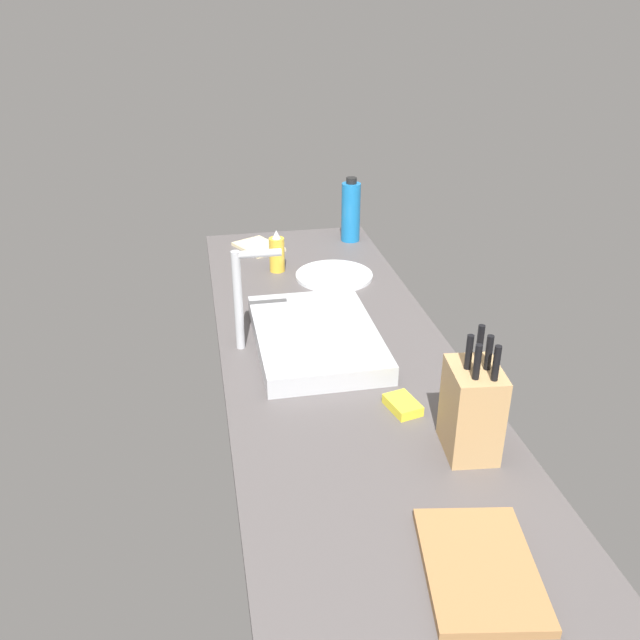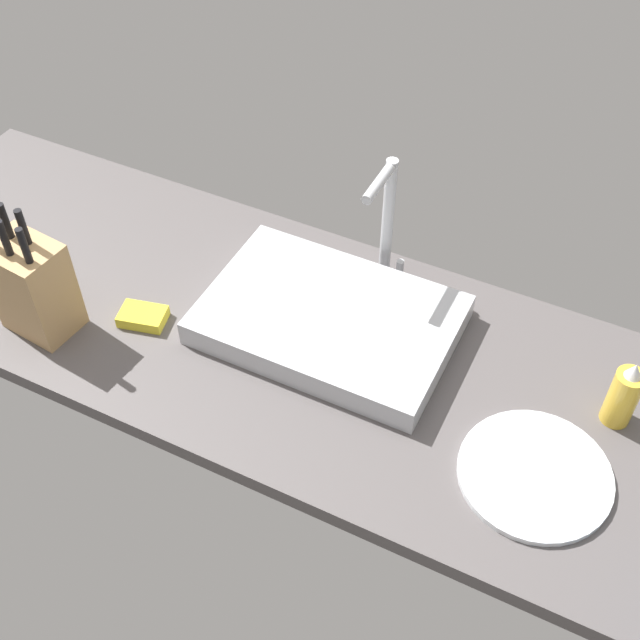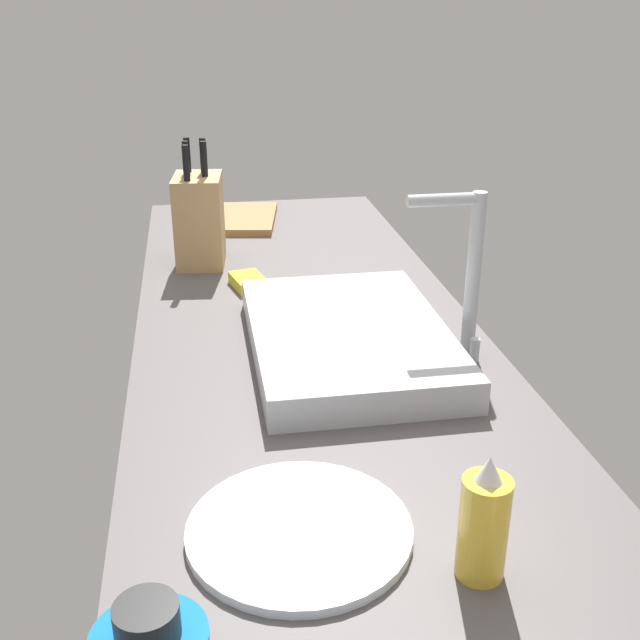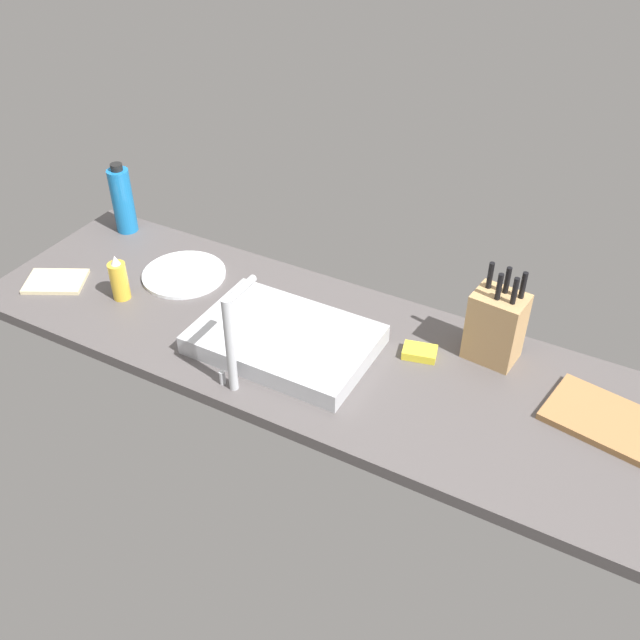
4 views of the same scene
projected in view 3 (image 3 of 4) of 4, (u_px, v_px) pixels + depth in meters
The scene contains 8 objects.
countertop_slab at pixel (314, 354), 134.27cm from camera, with size 197.81×62.39×3.50cm, color #514C4C.
sink_basin at pixel (348, 338), 129.64cm from camera, with size 47.90×32.25×5.39cm, color #B7BABF.
faucet at pixel (467, 263), 124.21cm from camera, with size 5.50×12.99×27.88cm.
knife_block at pixel (199, 219), 168.78cm from camera, with size 14.42×11.54×27.38cm.
cutting_board at pixel (240, 219), 202.80cm from camera, with size 26.61×18.55×1.80cm, color #9E7042.
soap_bottle at pixel (484, 524), 79.12cm from camera, with size 5.25×5.25×14.62cm.
dinner_plate at pixel (299, 530), 87.11cm from camera, with size 25.91×25.91×1.20cm, color white.
dish_sponge at pixel (248, 282), 158.59cm from camera, with size 9.00×6.00×2.40cm, color yellow.
Camera 3 is at (119.16, -18.81, 61.01)cm, focal length 42.94 mm.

